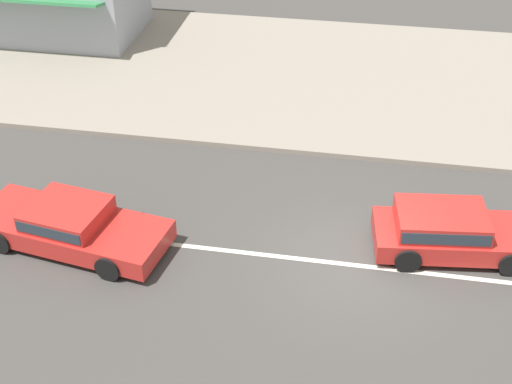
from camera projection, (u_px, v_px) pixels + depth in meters
ground_plane at (356, 265)px, 16.25m from camera, size 160.00×160.00×0.00m
lane_centre_stripe at (356, 265)px, 16.25m from camera, size 50.40×0.14×0.01m
kerb_strip at (373, 81)px, 23.93m from camera, size 68.00×10.00×0.15m
sedan_red_0 at (69, 225)px, 16.63m from camera, size 4.91×2.46×1.06m
hatchback_red_1 at (450, 230)px, 16.36m from camera, size 3.97×2.05×1.10m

